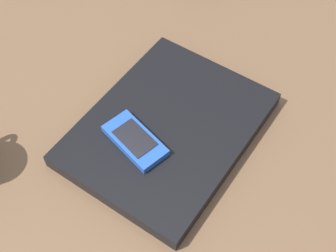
{
  "coord_description": "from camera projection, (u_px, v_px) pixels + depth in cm",
  "views": [
    {
      "loc": [
        -35.56,
        -23.96,
        62.71
      ],
      "look_at": [
        1.37,
        -4.83,
        5.0
      ],
      "focal_mm": 48.87,
      "sensor_mm": 36.0,
      "label": 1
    }
  ],
  "objects": [
    {
      "name": "cell_phone_on_laptop",
      "position": [
        135.0,
        140.0,
        0.68
      ],
      "size": [
        8.33,
        11.3,
        1.27
      ],
      "color": "#1E479E",
      "rests_on": "laptop_closed"
    },
    {
      "name": "desk_surface",
      "position": [
        138.0,
        134.0,
        0.75
      ],
      "size": [
        120.0,
        80.0,
        3.0
      ],
      "primitive_type": "cube",
      "color": "brown",
      "rests_on": "ground"
    },
    {
      "name": "laptop_closed",
      "position": [
        168.0,
        129.0,
        0.72
      ],
      "size": [
        33.39,
        27.19,
        2.54
      ],
      "primitive_type": "cube",
      "rotation": [
        0.0,
        0.0,
        -0.12
      ],
      "color": "black",
      "rests_on": "desk_surface"
    }
  ]
}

